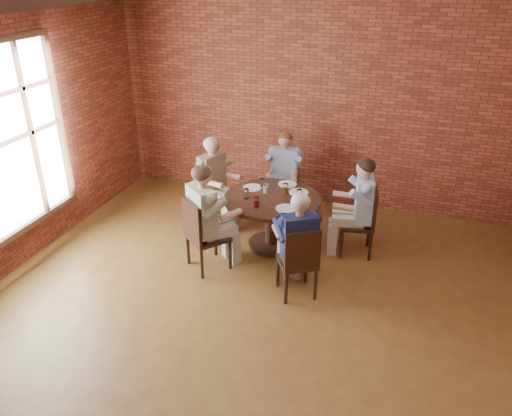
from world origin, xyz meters
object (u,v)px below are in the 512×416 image
(diner_b, at_px, (284,174))
(diner_c, at_px, (215,182))
(diner_a, at_px, (358,208))
(chair_d, at_px, (201,232))
(chair_e, at_px, (299,260))
(chair_b, at_px, (284,182))
(dining_table, at_px, (272,212))
(chair_a, at_px, (364,219))
(chair_c, at_px, (211,191))
(diner_d, at_px, (207,218))
(diner_e, at_px, (298,245))
(smartphone, at_px, (284,214))

(diner_b, height_order, diner_c, diner_c)
(diner_a, bearing_deg, diner_c, -105.43)
(diner_c, height_order, chair_d, diner_c)
(diner_a, relative_size, chair_e, 1.46)
(diner_b, bearing_deg, diner_a, -40.92)
(diner_b, bearing_deg, diner_c, -150.57)
(diner_c, bearing_deg, chair_b, -28.13)
(dining_table, relative_size, chair_d, 1.33)
(chair_a, distance_m, diner_c, 2.22)
(chair_c, height_order, diner_c, diner_c)
(diner_c, height_order, chair_e, diner_c)
(diner_c, bearing_deg, chair_c, 90.00)
(diner_a, height_order, chair_d, diner_a)
(chair_d, distance_m, diner_d, 0.20)
(chair_b, relative_size, diner_b, 0.71)
(chair_a, xyz_separation_m, chair_d, (-1.90, -1.02, 0.01))
(chair_b, distance_m, chair_d, 2.02)
(diner_c, xyz_separation_m, chair_d, (0.30, -1.22, -0.14))
(chair_b, xyz_separation_m, diner_e, (0.71, -2.09, 0.15))
(chair_a, relative_size, diner_a, 0.70)
(diner_e, bearing_deg, diner_a, -146.03)
(diner_a, distance_m, diner_c, 2.13)
(diner_a, height_order, chair_c, diner_a)
(dining_table, height_order, chair_e, chair_e)
(dining_table, relative_size, diner_d, 0.93)
(diner_b, height_order, chair_c, diner_b)
(chair_d, bearing_deg, diner_e, -146.54)
(diner_b, distance_m, chair_e, 2.21)
(diner_c, distance_m, diner_e, 2.09)
(chair_a, distance_m, chair_b, 1.62)
(diner_a, distance_m, chair_c, 2.22)
(chair_c, bearing_deg, chair_e, -108.79)
(chair_d, bearing_deg, diner_b, -66.95)
(diner_a, height_order, diner_b, diner_a)
(chair_c, height_order, diner_e, diner_e)
(chair_c, height_order, smartphone, chair_c)
(diner_b, bearing_deg, chair_d, -113.63)
(chair_b, height_order, diner_b, diner_b)
(chair_c, bearing_deg, dining_table, -90.00)
(smartphone, bearing_deg, diner_a, 55.75)
(chair_b, bearing_deg, dining_table, -90.00)
(diner_b, relative_size, smartphone, 10.45)
(chair_a, distance_m, chair_c, 2.29)
(chair_c, relative_size, diner_e, 0.72)
(chair_a, xyz_separation_m, diner_a, (-0.09, -0.01, 0.16))
(dining_table, bearing_deg, diner_a, 9.63)
(diner_b, xyz_separation_m, chair_c, (-0.95, -0.60, -0.15))
(dining_table, distance_m, chair_a, 1.23)
(dining_table, height_order, diner_d, diner_d)
(diner_a, relative_size, diner_d, 0.96)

